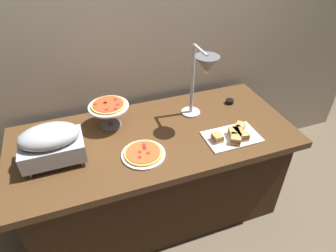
# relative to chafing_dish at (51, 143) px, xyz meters

# --- Properties ---
(ground_plane) EXTENTS (8.00, 8.00, 0.00)m
(ground_plane) POSITION_rel_chafing_dish_xyz_m (0.63, 0.04, -0.90)
(ground_plane) COLOR brown
(back_wall) EXTENTS (4.40, 0.04, 2.40)m
(back_wall) POSITION_rel_chafing_dish_xyz_m (0.63, 0.54, 0.30)
(back_wall) COLOR #B7A893
(back_wall) RESTS_ON ground_plane
(buffet_table) EXTENTS (1.90, 0.84, 0.76)m
(buffet_table) POSITION_rel_chafing_dish_xyz_m (0.63, 0.04, -0.52)
(buffet_table) COLOR brown
(buffet_table) RESTS_ON ground_plane
(chafing_dish) EXTENTS (0.36, 0.23, 0.25)m
(chafing_dish) POSITION_rel_chafing_dish_xyz_m (0.00, 0.00, 0.00)
(chafing_dish) COLOR #B7BABF
(chafing_dish) RESTS_ON buffet_table
(heat_lamp) EXTENTS (0.15, 0.33, 0.53)m
(heat_lamp) POSITION_rel_chafing_dish_xyz_m (0.96, 0.05, 0.27)
(heat_lamp) COLOR #B7BABF
(heat_lamp) RESTS_ON buffet_table
(pizza_plate_front) EXTENTS (0.27, 0.27, 0.03)m
(pizza_plate_front) POSITION_rel_chafing_dish_xyz_m (0.51, -0.13, -0.13)
(pizza_plate_front) COLOR white
(pizza_plate_front) RESTS_ON buffet_table
(pizza_plate_center) EXTENTS (0.27, 0.27, 0.18)m
(pizza_plate_center) POSITION_rel_chafing_dish_xyz_m (0.38, 0.25, 0.00)
(pizza_plate_center) COLOR #595B60
(pizza_plate_center) RESTS_ON buffet_table
(sandwich_platter) EXTENTS (0.36, 0.23, 0.06)m
(sandwich_platter) POSITION_rel_chafing_dish_xyz_m (1.11, -0.16, -0.12)
(sandwich_platter) COLOR white
(sandwich_platter) RESTS_ON buffet_table
(sauce_cup_near) EXTENTS (0.06, 0.06, 0.03)m
(sauce_cup_near) POSITION_rel_chafing_dish_xyz_m (1.30, 0.22, -0.13)
(sauce_cup_near) COLOR black
(sauce_cup_near) RESTS_ON buffet_table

